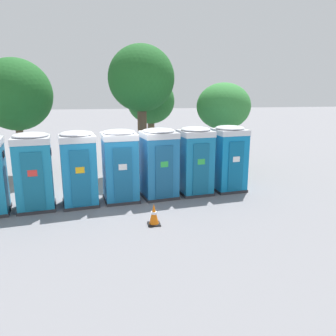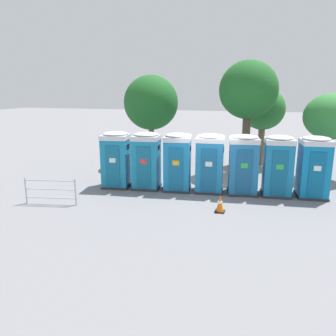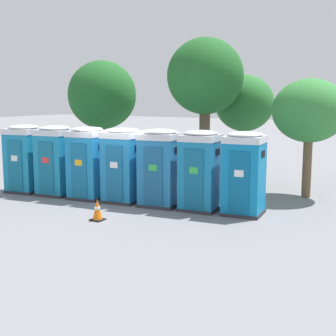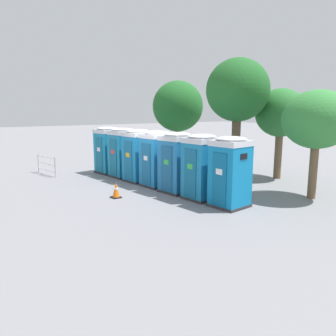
{
  "view_description": "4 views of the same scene",
  "coord_description": "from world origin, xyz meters",
  "views": [
    {
      "loc": [
        -0.44,
        -11.46,
        3.83
      ],
      "look_at": [
        1.78,
        0.02,
        1.05
      ],
      "focal_mm": 35.0,
      "sensor_mm": 36.0,
      "label": 1
    },
    {
      "loc": [
        2.35,
        -13.91,
        4.29
      ],
      "look_at": [
        -1.79,
        -0.44,
        0.98
      ],
      "focal_mm": 35.0,
      "sensor_mm": 36.0,
      "label": 2
    },
    {
      "loc": [
        9.4,
        -12.92,
        3.55
      ],
      "look_at": [
        1.68,
        0.01,
        1.27
      ],
      "focal_mm": 50.0,
      "sensor_mm": 36.0,
      "label": 3
    },
    {
      "loc": [
        12.46,
        -7.92,
        3.45
      ],
      "look_at": [
        0.82,
        -0.1,
        0.95
      ],
      "focal_mm": 35.0,
      "sensor_mm": 36.0,
      "label": 4
    }
  ],
  "objects": [
    {
      "name": "street_tree_1",
      "position": [
        1.25,
        3.54,
        4.3
      ],
      "size": [
        2.95,
        2.95,
        5.82
      ],
      "color": "brown",
      "rests_on": "ground"
    },
    {
      "name": "portapotty_3",
      "position": [
        0.03,
        -0.21,
        1.28
      ],
      "size": [
        1.3,
        1.32,
        2.54
      ],
      "color": "#2D2D33",
      "rests_on": "ground"
    },
    {
      "name": "portapotty_4",
      "position": [
        1.43,
        -0.07,
        1.28
      ],
      "size": [
        1.39,
        1.37,
        2.54
      ],
      "color": "#2D2D33",
      "rests_on": "ground"
    },
    {
      "name": "ground_plane",
      "position": [
        0.0,
        0.0,
        0.0
      ],
      "size": [
        120.0,
        120.0,
        0.0
      ],
      "primitive_type": "plane",
      "color": "slate"
    },
    {
      "name": "street_tree_0",
      "position": [
        1.98,
        5.82,
        3.25
      ],
      "size": [
        2.48,
        2.48,
        4.49
      ],
      "color": "brown",
      "rests_on": "ground"
    },
    {
      "name": "portapotty_1",
      "position": [
        -2.77,
        -0.52,
        1.28
      ],
      "size": [
        1.33,
        1.34,
        2.54
      ],
      "color": "#2D2D33",
      "rests_on": "ground"
    },
    {
      "name": "event_barrier",
      "position": [
        -5.54,
        -3.69,
        0.57
      ],
      "size": [
        2.02,
        0.45,
        1.05
      ],
      "color": "#B7B7BC",
      "rests_on": "ground"
    },
    {
      "name": "portapotty_6",
      "position": [
        4.22,
        0.27,
        1.28
      ],
      "size": [
        1.3,
        1.33,
        2.54
      ],
      "color": "#2D2D33",
      "rests_on": "ground"
    },
    {
      "name": "portapotty_2",
      "position": [
        -1.37,
        -0.39,
        1.28
      ],
      "size": [
        1.32,
        1.36,
        2.54
      ],
      "color": "#2D2D33",
      "rests_on": "ground"
    },
    {
      "name": "traffic_cone",
      "position": [
        0.85,
        -2.61,
        0.31
      ],
      "size": [
        0.36,
        0.36,
        0.64
      ],
      "color": "black",
      "rests_on": "ground"
    },
    {
      "name": "street_tree_3",
      "position": [
        5.22,
        3.75,
        3.06
      ],
      "size": [
        2.59,
        2.59,
        4.2
      ],
      "color": "brown",
      "rests_on": "ground"
    },
    {
      "name": "portapotty_0",
      "position": [
        -4.16,
        -0.71,
        1.28
      ],
      "size": [
        1.37,
        1.38,
        2.54
      ],
      "color": "#2D2D33",
      "rests_on": "ground"
    },
    {
      "name": "street_tree_2",
      "position": [
        -4.15,
        3.96,
        3.63
      ],
      "size": [
        3.08,
        3.08,
        5.19
      ],
      "color": "brown",
      "rests_on": "ground"
    },
    {
      "name": "portapotty_5",
      "position": [
        2.82,
        0.09,
        1.28
      ],
      "size": [
        1.29,
        1.32,
        2.54
      ],
      "color": "#2D2D33",
      "rests_on": "ground"
    }
  ]
}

